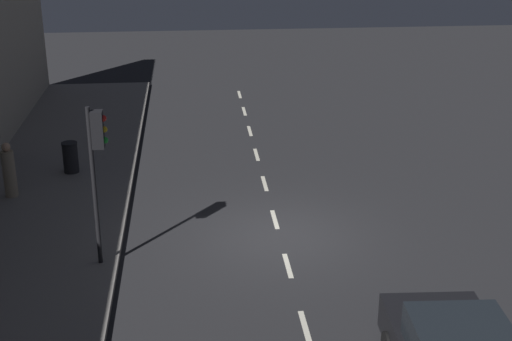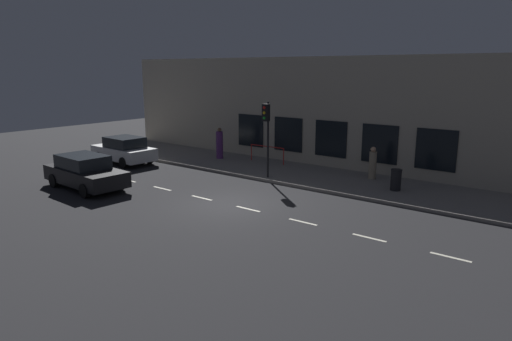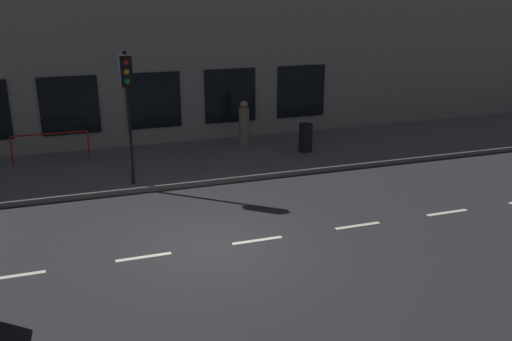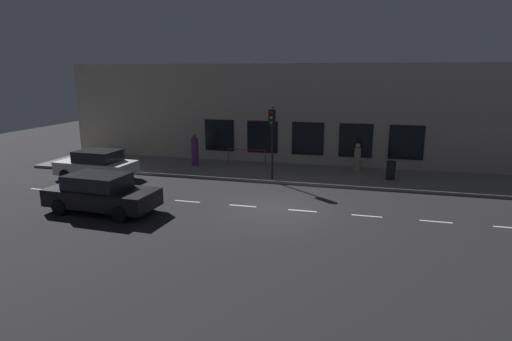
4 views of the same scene
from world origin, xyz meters
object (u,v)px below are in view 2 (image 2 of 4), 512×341
Objects in this scene: pedestrian_0 at (373,164)px; pedestrian_1 at (220,144)px; parked_car_0 at (85,172)px; trash_bin at (396,180)px; parked_car_1 at (124,150)px; traffic_light at (266,122)px.

pedestrian_1 is (-0.77, 9.56, 0.12)m from pedestrian_0.
parked_car_0 is at bearing -40.17° from pedestrian_1.
trash_bin is (-1.43, -1.77, -0.26)m from pedestrian_0.
parked_car_0 is at bearing -140.88° from parked_car_1.
parked_car_0 is 8.79m from pedestrian_1.
parked_car_1 is at bearing 114.12° from pedestrian_0.
traffic_light is at bearing 29.28° from pedestrian_1.
pedestrian_1 is 11.35m from trash_bin.
pedestrian_1 is (2.32, 5.28, -1.95)m from traffic_light.
trash_bin is (1.65, -6.04, -2.33)m from traffic_light.
pedestrian_1 reaches higher than parked_car_0.
traffic_light is at bearing 105.27° from trash_bin.
traffic_light reaches higher than trash_bin.
traffic_light is at bearing 141.21° from parked_car_0.
parked_car_0 is (-6.45, 5.76, -2.17)m from traffic_light.
pedestrian_1 is at bearing -42.29° from parked_car_1.
trash_bin is at bearing 49.59° from pedestrian_1.
pedestrian_1 is at bearing 99.24° from pedestrian_0.
traffic_light is 9.68m from parked_car_1.
parked_car_0 is at bearing 138.19° from pedestrian_0.
trash_bin is (-0.67, -11.32, -0.38)m from pedestrian_1.
pedestrian_0 is (3.08, -4.28, -2.07)m from traffic_light.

